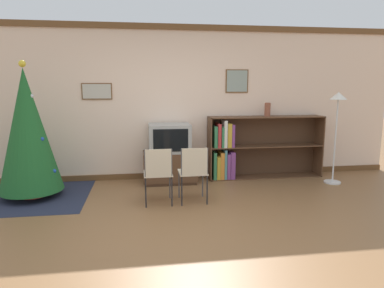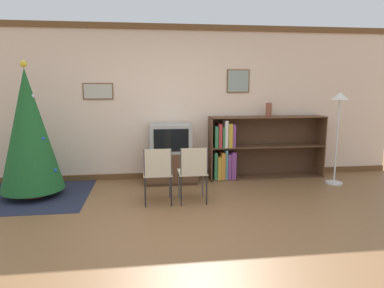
{
  "view_description": "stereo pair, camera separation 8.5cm",
  "coord_description": "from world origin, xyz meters",
  "px_view_note": "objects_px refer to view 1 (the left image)",
  "views": [
    {
      "loc": [
        -0.48,
        -3.72,
        1.68
      ],
      "look_at": [
        0.25,
        1.29,
        0.8
      ],
      "focal_mm": 32.0,
      "sensor_mm": 36.0,
      "label": 1
    },
    {
      "loc": [
        -0.39,
        -3.73,
        1.68
      ],
      "look_at": [
        0.25,
        1.29,
        0.8
      ],
      "focal_mm": 32.0,
      "sensor_mm": 36.0,
      "label": 2
    }
  ],
  "objects_px": {
    "folding_chair_left": "(158,172)",
    "standing_lamp": "(337,114)",
    "tv_console": "(170,167)",
    "vase": "(267,109)",
    "television": "(169,138)",
    "folding_chair_right": "(194,171)",
    "christmas_tree": "(28,131)",
    "bookshelf": "(245,149)"
  },
  "relations": [
    {
      "from": "folding_chair_left",
      "to": "standing_lamp",
      "type": "bearing_deg",
      "value": 12.37
    },
    {
      "from": "tv_console",
      "to": "standing_lamp",
      "type": "height_order",
      "value": "standing_lamp"
    },
    {
      "from": "vase",
      "to": "standing_lamp",
      "type": "height_order",
      "value": "standing_lamp"
    },
    {
      "from": "tv_console",
      "to": "vase",
      "type": "height_order",
      "value": "vase"
    },
    {
      "from": "vase",
      "to": "folding_chair_left",
      "type": "bearing_deg",
      "value": -148.94
    },
    {
      "from": "television",
      "to": "folding_chair_right",
      "type": "distance_m",
      "value": 1.18
    },
    {
      "from": "christmas_tree",
      "to": "television",
      "type": "xyz_separation_m",
      "value": [
        2.12,
        0.49,
        -0.23
      ]
    },
    {
      "from": "folding_chair_left",
      "to": "bookshelf",
      "type": "xyz_separation_m",
      "value": [
        1.63,
        1.22,
        0.06
      ]
    },
    {
      "from": "folding_chair_left",
      "to": "tv_console",
      "type": "bearing_deg",
      "value": 77.42
    },
    {
      "from": "bookshelf",
      "to": "standing_lamp",
      "type": "relative_size",
      "value": 1.35
    },
    {
      "from": "christmas_tree",
      "to": "television",
      "type": "distance_m",
      "value": 2.19
    },
    {
      "from": "folding_chair_left",
      "to": "folding_chair_right",
      "type": "bearing_deg",
      "value": 0.0
    },
    {
      "from": "vase",
      "to": "standing_lamp",
      "type": "xyz_separation_m",
      "value": [
        1.02,
        -0.55,
        -0.05
      ]
    },
    {
      "from": "tv_console",
      "to": "bookshelf",
      "type": "relative_size",
      "value": 0.43
    },
    {
      "from": "folding_chair_left",
      "to": "standing_lamp",
      "type": "height_order",
      "value": "standing_lamp"
    },
    {
      "from": "vase",
      "to": "bookshelf",
      "type": "bearing_deg",
      "value": 178.51
    },
    {
      "from": "folding_chair_left",
      "to": "christmas_tree",
      "type": "bearing_deg",
      "value": 161.54
    },
    {
      "from": "tv_console",
      "to": "standing_lamp",
      "type": "bearing_deg",
      "value": -9.23
    },
    {
      "from": "christmas_tree",
      "to": "vase",
      "type": "bearing_deg",
      "value": 8.61
    },
    {
      "from": "television",
      "to": "vase",
      "type": "bearing_deg",
      "value": 3.23
    },
    {
      "from": "vase",
      "to": "standing_lamp",
      "type": "distance_m",
      "value": 1.16
    },
    {
      "from": "tv_console",
      "to": "bookshelf",
      "type": "distance_m",
      "value": 1.41
    },
    {
      "from": "television",
      "to": "bookshelf",
      "type": "relative_size",
      "value": 0.33
    },
    {
      "from": "television",
      "to": "christmas_tree",
      "type": "bearing_deg",
      "value": -167.03
    },
    {
      "from": "television",
      "to": "standing_lamp",
      "type": "relative_size",
      "value": 0.45
    },
    {
      "from": "folding_chair_right",
      "to": "folding_chair_left",
      "type": "bearing_deg",
      "value": 180.0
    },
    {
      "from": "christmas_tree",
      "to": "folding_chair_right",
      "type": "height_order",
      "value": "christmas_tree"
    },
    {
      "from": "tv_console",
      "to": "christmas_tree",
      "type": "bearing_deg",
      "value": -166.96
    },
    {
      "from": "christmas_tree",
      "to": "tv_console",
      "type": "relative_size",
      "value": 2.23
    },
    {
      "from": "tv_console",
      "to": "folding_chair_right",
      "type": "distance_m",
      "value": 1.16
    },
    {
      "from": "television",
      "to": "vase",
      "type": "distance_m",
      "value": 1.83
    },
    {
      "from": "tv_console",
      "to": "vase",
      "type": "xyz_separation_m",
      "value": [
        1.77,
        0.1,
        0.97
      ]
    },
    {
      "from": "tv_console",
      "to": "folding_chair_right",
      "type": "height_order",
      "value": "folding_chair_right"
    },
    {
      "from": "television",
      "to": "folding_chair_left",
      "type": "distance_m",
      "value": 1.18
    },
    {
      "from": "folding_chair_right",
      "to": "standing_lamp",
      "type": "height_order",
      "value": "standing_lamp"
    },
    {
      "from": "folding_chair_right",
      "to": "vase",
      "type": "distance_m",
      "value": 2.09
    },
    {
      "from": "tv_console",
      "to": "television",
      "type": "xyz_separation_m",
      "value": [
        0.0,
        -0.0,
        0.51
      ]
    },
    {
      "from": "folding_chair_right",
      "to": "vase",
      "type": "height_order",
      "value": "vase"
    },
    {
      "from": "tv_console",
      "to": "bookshelf",
      "type": "xyz_separation_m",
      "value": [
        1.38,
        0.11,
        0.26
      ]
    },
    {
      "from": "tv_console",
      "to": "folding_chair_left",
      "type": "distance_m",
      "value": 1.16
    },
    {
      "from": "christmas_tree",
      "to": "vase",
      "type": "xyz_separation_m",
      "value": [
        3.89,
        0.59,
        0.23
      ]
    },
    {
      "from": "christmas_tree",
      "to": "tv_console",
      "type": "xyz_separation_m",
      "value": [
        2.12,
        0.49,
        -0.74
      ]
    }
  ]
}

